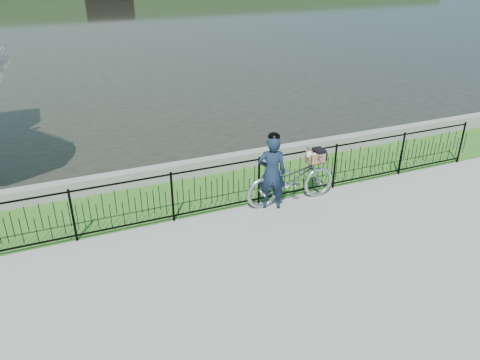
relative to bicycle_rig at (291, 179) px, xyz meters
name	(u,v)px	position (x,y,z in m)	size (l,w,h in m)	color
ground	(246,250)	(-1.72, -1.40, -0.58)	(120.00, 120.00, 0.00)	gray
grass_strip	(203,192)	(-1.72, 1.20, -0.58)	(60.00, 2.00, 0.01)	#326620
water	(78,25)	(-1.72, 31.60, -0.58)	(120.00, 120.00, 0.00)	black
quay_wall	(191,169)	(-1.72, 2.20, -0.38)	(60.00, 0.30, 0.40)	gray
fence	(217,189)	(-1.72, 0.20, -0.01)	(14.00, 0.06, 1.15)	black
bicycle_rig	(291,179)	(0.00, 0.00, 0.00)	(2.18, 0.76, 1.22)	#A1A6AC
cyclist	(272,172)	(-0.53, -0.06, 0.30)	(0.73, 0.61, 1.78)	#132035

